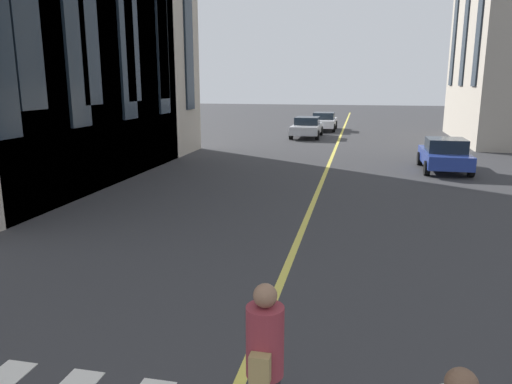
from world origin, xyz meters
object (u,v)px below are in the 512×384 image
object	(u,v)px
car_silver_far	(307,127)
car_blue_trailing	(445,155)
pedestrian_near	(265,369)
car_white_mid	(324,121)

from	to	relation	value
car_silver_far	car_blue_trailing	bearing A→B (deg)	-148.24
car_silver_far	pedestrian_near	world-z (taller)	pedestrian_near
car_white_mid	pedestrian_near	world-z (taller)	pedestrian_near
car_blue_trailing	car_white_mid	xyz separation A→B (m)	(16.73, 6.39, 0.00)
car_blue_trailing	car_white_mid	distance (m)	17.91
car_blue_trailing	pedestrian_near	world-z (taller)	pedestrian_near
car_blue_trailing	pedestrian_near	bearing A→B (deg)	165.90
car_blue_trailing	car_white_mid	world-z (taller)	car_blue_trailing
pedestrian_near	car_blue_trailing	bearing A→B (deg)	-14.10
car_silver_far	pedestrian_near	xyz separation A→B (m)	(-28.95, -2.76, 0.22)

